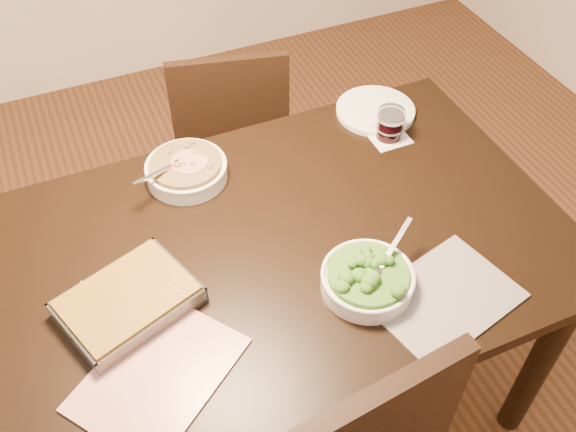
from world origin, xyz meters
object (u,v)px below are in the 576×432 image
(baking_dish, at_px, (128,302))
(chair_far, at_px, (230,131))
(broccoli_bowl, at_px, (368,279))
(dinner_plate, at_px, (375,111))
(table, at_px, (282,267))
(stew_bowl, at_px, (186,169))
(wine_tumbler, at_px, (390,123))

(baking_dish, height_order, chair_far, chair_far)
(broccoli_bowl, xyz_separation_m, dinner_plate, (0.33, 0.56, -0.02))
(table, distance_m, stew_bowl, 0.36)
(broccoli_bowl, bearing_deg, dinner_plate, 59.42)
(wine_tumbler, xyz_separation_m, dinner_plate, (0.02, 0.11, -0.04))
(table, distance_m, dinner_plate, 0.59)
(table, relative_size, wine_tumbler, 15.81)
(dinner_plate, bearing_deg, broccoli_bowl, -120.58)
(dinner_plate, bearing_deg, wine_tumbler, -100.05)
(baking_dish, bearing_deg, broccoli_bowl, -36.75)
(stew_bowl, height_order, broccoli_bowl, same)
(dinner_plate, height_order, chair_far, chair_far)
(wine_tumbler, xyz_separation_m, chair_far, (-0.30, 0.55, -0.34))
(stew_bowl, relative_size, broccoli_bowl, 1.00)
(table, relative_size, broccoli_bowl, 6.24)
(stew_bowl, distance_m, baking_dish, 0.43)
(broccoli_bowl, relative_size, baking_dish, 0.67)
(chair_far, bearing_deg, stew_bowl, 73.48)
(baking_dish, xyz_separation_m, chair_far, (0.52, 0.84, -0.31))
(table, xyz_separation_m, baking_dish, (-0.38, -0.04, 0.12))
(broccoli_bowl, height_order, wine_tumbler, wine_tumbler)
(table, distance_m, chair_far, 0.83)
(broccoli_bowl, xyz_separation_m, chair_far, (0.01, 0.99, -0.32))
(table, height_order, broccoli_bowl, broccoli_bowl)
(wine_tumbler, relative_size, dinner_plate, 0.38)
(wine_tumbler, relative_size, chair_far, 0.11)
(table, xyz_separation_m, dinner_plate, (0.46, 0.36, 0.10))
(stew_bowl, bearing_deg, baking_dish, -124.40)
(dinner_plate, relative_size, chair_far, 0.28)
(stew_bowl, bearing_deg, table, -65.90)
(wine_tumbler, height_order, dinner_plate, wine_tumbler)
(chair_far, bearing_deg, broccoli_bowl, 102.65)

